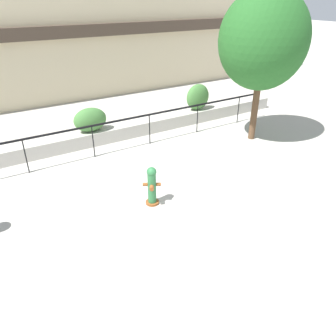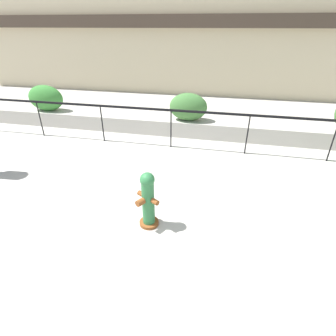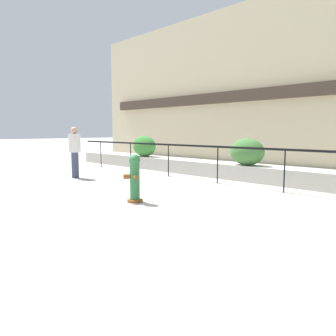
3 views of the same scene
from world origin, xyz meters
The scene contains 8 objects.
ground_plane centered at (0.00, 0.00, 0.00)m, with size 120.00×120.00×0.00m, color #B2ADA3.
building_facade centered at (0.00, 11.98, 3.99)m, with size 30.00×1.36×8.00m.
planter_wall_low centered at (0.00, 6.00, 0.25)m, with size 18.00×0.70×0.50m, color #B7B2A8.
fence_railing_segment centered at (0.00, 4.90, 1.02)m, with size 15.00×0.05×1.15m.
hedge_bush_1 centered at (0.33, 6.00, 0.93)m, with size 1.20×0.69×0.87m, color #427538.
hedge_bush_2 centered at (5.08, 6.00, 1.05)m, with size 1.08×0.59×1.10m, color #427538.
fire_hydrant centered at (0.31, 1.42, 0.55)m, with size 0.48×0.48×1.08m.
street_tree centered at (5.71, 3.31, 3.54)m, with size 3.16×2.85×5.21m.
Camera 1 is at (-3.10, -4.97, 4.96)m, focal length 35.00 mm.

